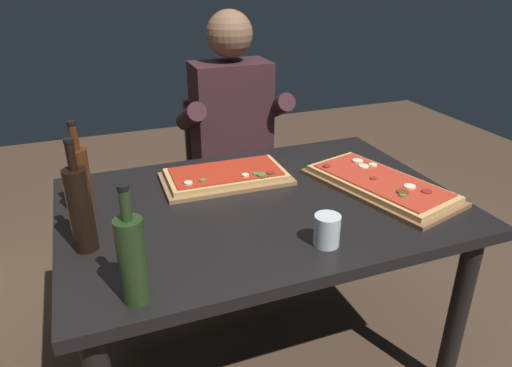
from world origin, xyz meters
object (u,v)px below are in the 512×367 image
object	(u,v)px
dining_table	(261,224)
tumbler_near_camera	(327,230)
pizza_rectangular_left	(380,184)
vinegar_bottle_green	(132,258)
diner_chair	(228,171)
seated_diner	(234,134)
oil_bottle_amber	(82,182)
wine_bottle_dark	(80,208)
pizza_rectangular_front	(226,176)

from	to	relation	value
dining_table	tumbler_near_camera	size ratio (longest dim) A/B	14.14
tumbler_near_camera	pizza_rectangular_left	bearing A→B (deg)	35.52
vinegar_bottle_green	diner_chair	size ratio (longest dim) A/B	0.37
tumbler_near_camera	seated_diner	bearing A→B (deg)	86.41
oil_bottle_amber	dining_table	bearing A→B (deg)	-9.07
dining_table	wine_bottle_dark	distance (m)	0.65
dining_table	tumbler_near_camera	xyz separation A→B (m)	(0.08, -0.34, 0.14)
vinegar_bottle_green	diner_chair	distance (m)	1.45
vinegar_bottle_green	tumbler_near_camera	bearing A→B (deg)	5.45
diner_chair	seated_diner	distance (m)	0.28
tumbler_near_camera	pizza_rectangular_front	bearing A→B (deg)	104.49
vinegar_bottle_green	tumbler_near_camera	xyz separation A→B (m)	(0.58, 0.05, -0.08)
vinegar_bottle_green	wine_bottle_dark	bearing A→B (deg)	109.95
pizza_rectangular_front	seated_diner	xyz separation A→B (m)	(0.21, 0.52, -0.02)
wine_bottle_dark	oil_bottle_amber	bearing A→B (deg)	86.70
oil_bottle_amber	tumbler_near_camera	xyz separation A→B (m)	(0.67, -0.43, -0.09)
dining_table	oil_bottle_amber	xyz separation A→B (m)	(-0.59, 0.09, 0.23)
dining_table	pizza_rectangular_left	xyz separation A→B (m)	(0.46, -0.06, 0.12)
pizza_rectangular_front	diner_chair	world-z (taller)	diner_chair
pizza_rectangular_front	oil_bottle_amber	distance (m)	0.55
oil_bottle_amber	diner_chair	world-z (taller)	oil_bottle_amber
dining_table	pizza_rectangular_left	distance (m)	0.48
tumbler_near_camera	seated_diner	xyz separation A→B (m)	(0.07, 1.07, -0.05)
pizza_rectangular_front	vinegar_bottle_green	bearing A→B (deg)	-125.43
wine_bottle_dark	seated_diner	size ratio (longest dim) A/B	0.26
seated_diner	pizza_rectangular_left	bearing A→B (deg)	-68.66
dining_table	seated_diner	bearing A→B (deg)	78.63
dining_table	pizza_rectangular_left	size ratio (longest dim) A/B	2.19
wine_bottle_dark	oil_bottle_amber	world-z (taller)	wine_bottle_dark
wine_bottle_dark	seated_diner	bearing A→B (deg)	48.03
wine_bottle_dark	diner_chair	xyz separation A→B (m)	(0.75, 0.95, -0.39)
tumbler_near_camera	dining_table	bearing A→B (deg)	103.50
wine_bottle_dark	diner_chair	bearing A→B (deg)	51.83
dining_table	tumbler_near_camera	distance (m)	0.37
oil_bottle_amber	vinegar_bottle_green	world-z (taller)	oil_bottle_amber
pizza_rectangular_left	seated_diner	distance (m)	0.86
pizza_rectangular_front	seated_diner	distance (m)	0.56
wine_bottle_dark	tumbler_near_camera	world-z (taller)	wine_bottle_dark
seated_diner	pizza_rectangular_front	bearing A→B (deg)	-112.06
diner_chair	seated_diner	bearing A→B (deg)	-90.00
pizza_rectangular_left	wine_bottle_dark	world-z (taller)	wine_bottle_dark
wine_bottle_dark	oil_bottle_amber	distance (m)	0.19
pizza_rectangular_front	pizza_rectangular_left	distance (m)	0.59
dining_table	wine_bottle_dark	xyz separation A→B (m)	(-0.60, -0.10, 0.23)
pizza_rectangular_left	pizza_rectangular_front	bearing A→B (deg)	151.67
pizza_rectangular_front	tumbler_near_camera	bearing A→B (deg)	-75.51
dining_table	diner_chair	size ratio (longest dim) A/B	1.61
vinegar_bottle_green	oil_bottle_amber	bearing A→B (deg)	101.13
wine_bottle_dark	seated_diner	xyz separation A→B (m)	(0.75, 0.83, -0.13)
wine_bottle_dark	seated_diner	distance (m)	1.13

